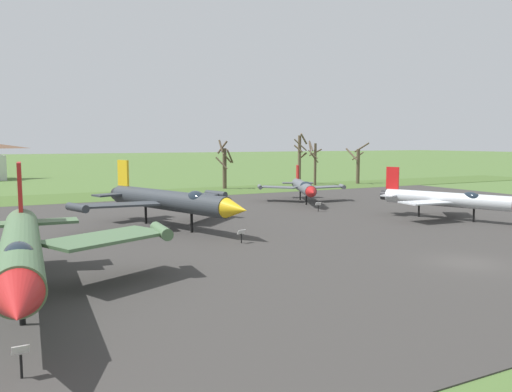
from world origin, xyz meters
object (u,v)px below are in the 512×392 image
jet_fighter_front_right (170,200)px  info_placard_front_left (21,358)px  jet_fighter_rear_center (451,199)px  info_placard_rear_left (318,206)px  jet_fighter_front_left (20,249)px  jet_fighter_rear_left (304,187)px  info_placard_front_right (241,235)px

jet_fighter_front_right → info_placard_front_left: bearing=-117.6°
jet_fighter_rear_center → info_placard_front_left: bearing=-155.7°
jet_fighter_rear_center → info_placard_rear_left: 12.52m
jet_fighter_front_left → jet_fighter_front_right: 19.64m
jet_fighter_rear_left → jet_fighter_front_left: bearing=-140.3°
jet_fighter_front_left → jet_fighter_rear_left: (30.89, 25.67, -0.61)m
info_placard_front_left → info_placard_front_right: bearing=46.2°
info_placard_front_right → jet_fighter_front_left: bearing=-151.8°
jet_fighter_front_left → info_placard_front_right: bearing=28.2°
info_placard_front_left → info_placard_rear_left: info_placard_front_left is taller
info_placard_front_right → jet_fighter_rear_center: 21.32m
info_placard_front_left → jet_fighter_front_right: jet_fighter_front_right is taller
jet_fighter_front_left → info_placard_front_left: bearing=-93.5°
jet_fighter_front_right → info_placard_front_right: 8.63m
jet_fighter_rear_left → info_placard_rear_left: 7.80m
info_placard_front_left → info_placard_rear_left: (28.51, 26.21, -0.05)m
jet_fighter_front_left → info_placard_front_right: 16.21m
jet_fighter_rear_left → info_placard_rear_left: size_ratio=12.55×
jet_fighter_front_left → jet_fighter_rear_left: bearing=39.7°
jet_fighter_rear_center → info_placard_rear_left: bearing=126.6°
jet_fighter_rear_left → jet_fighter_front_right: bearing=-152.5°
info_placard_front_right → info_placard_rear_left: size_ratio=0.99×
jet_fighter_rear_center → jet_fighter_rear_left: size_ratio=1.05×
jet_fighter_front_left → info_placard_front_right: (14.19, 7.61, -1.83)m
jet_fighter_front_right → info_placard_front_right: bearing=-73.4°
jet_fighter_rear_left → info_placard_front_left: bearing=-133.2°
info_placard_front_left → info_placard_rear_left: bearing=42.6°
info_placard_rear_left → jet_fighter_rear_left: bearing=68.3°
jet_fighter_rear_center → info_placard_front_right: bearing=-177.6°
jet_fighter_front_left → jet_fighter_rear_left: 40.17m
info_placard_front_left → jet_fighter_rear_center: (35.93, 16.21, 1.21)m
jet_fighter_front_right → jet_fighter_rear_left: size_ratio=1.30×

